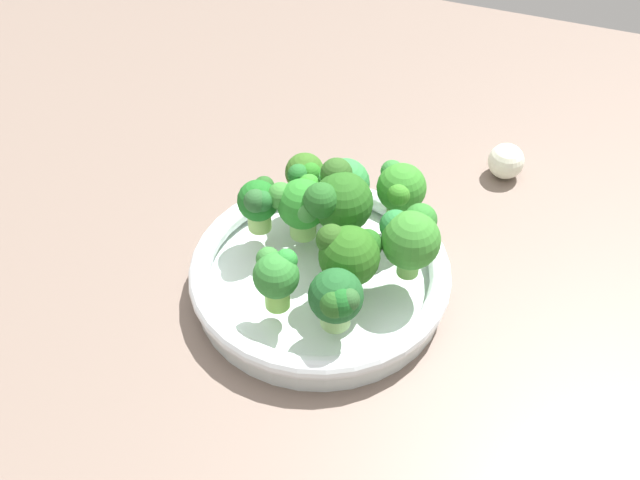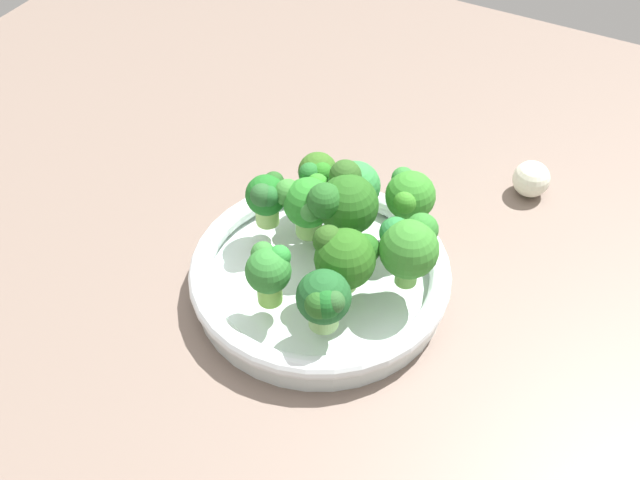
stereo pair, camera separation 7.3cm
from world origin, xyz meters
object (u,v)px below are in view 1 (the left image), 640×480
Objects in this scene: broccoli_floret_1 at (337,299)px; broccoli_floret_9 at (259,202)px; broccoli_floret_2 at (305,176)px; broccoli_floret_6 at (410,237)px; broccoli_floret_7 at (300,204)px; broccoli_floret_3 at (276,274)px; bowl at (320,276)px; broccoli_floret_4 at (349,254)px; broccoli_floret_8 at (344,185)px; broccoli_floret_5 at (400,189)px; broccoli_floret_0 at (339,200)px; garlic_bulb at (506,161)px.

broccoli_floret_9 is (11.31, -9.22, -0.00)cm from broccoli_floret_1.
broccoli_floret_6 reaches higher than broccoli_floret_2.
broccoli_floret_7 is (11.33, -1.17, -0.44)cm from broccoli_floret_6.
broccoli_floret_3 is (-2.66, 14.02, 0.41)cm from broccoli_floret_2.
bowl is 3.95× the size of broccoli_floret_4.
bowl is at bearing 92.82° from broccoli_floret_8.
broccoli_floret_5 reaches higher than broccoli_floret_3.
broccoli_floret_3 is 10.04cm from broccoli_floret_9.
bowl is 4.28× the size of broccoli_floret_3.
broccoli_floret_8 is at bearing -120.97° from broccoli_floret_7.
broccoli_floret_3 is at bearing 72.75° from bowl.
broccoli_floret_9 is at bearing 10.88° from broccoli_floret_7.
broccoli_floret_5 is at bearing -173.81° from broccoli_floret_8.
broccoli_floret_6 is (-12.64, 5.92, 0.97)cm from broccoli_floret_2.
broccoli_floret_4 is 5.86cm from broccoli_floret_6.
bowl is at bearing 58.11° from broccoli_floret_5.
broccoli_floret_9 is at bearing -19.66° from broccoli_floret_4.
broccoli_floret_0 is at bearing 40.89° from broccoli_floret_5.
broccoli_floret_9 is at bearing -57.81° from broccoli_floret_3.
broccoli_floret_3 is (5.96, -0.72, 0.16)cm from broccoli_floret_1.
broccoli_floret_8 is 1.45× the size of garlic_bulb.
broccoli_floret_7 is (3.61, 1.10, -0.72)cm from broccoli_floret_0.
broccoli_floret_9 is at bearing 38.83° from broccoli_floret_8.
broccoli_floret_8 is (-4.17, 0.01, 0.02)cm from broccoli_floret_2.
broccoli_floret_7 is at bearing -81.77° from broccoli_floret_3.
broccoli_floret_1 is 14.59cm from broccoli_floret_9.
broccoli_floret_3 is 34.40cm from garlic_bulb.
broccoli_floret_4 is 0.98× the size of broccoli_floret_5.
broccoli_floret_3 is 9.36cm from broccoli_floret_7.
broccoli_floret_3 is 14.10cm from broccoli_floret_8.
broccoli_floret_2 is at bearing -59.68° from broccoli_floret_1.
broccoli_floret_3 is (2.27, 10.36, -0.84)cm from broccoli_floret_0.
broccoli_floret_6 reaches higher than broccoli_floret_7.
garlic_bulb is (-14.22, -16.08, -5.18)cm from broccoli_floret_8.
broccoli_floret_5 is 1.02× the size of broccoli_floret_7.
broccoli_floret_6 reaches higher than broccoli_floret_3.
bowl is 7.33cm from broccoli_floret_7.
broccoli_floret_8 is 1.02× the size of broccoli_floret_9.
broccoli_floret_6 is at bearing 113.13° from broccoli_floret_5.
broccoli_floret_2 is at bearing 3.54° from broccoli_floret_5.
broccoli_floret_7 reaches higher than broccoli_floret_9.
broccoli_floret_3 reaches higher than broccoli_floret_2.
broccoli_floret_7 is (1.34, -9.26, 0.12)cm from broccoli_floret_3.
broccoli_floret_1 is at bearing 140.82° from broccoli_floret_9.
broccoli_floret_1 and broccoli_floret_3 have the same top height.
broccoli_floret_5 is 7.12cm from broccoli_floret_6.
garlic_bulb is at bearing -138.85° from broccoli_floret_2.
broccoli_floret_1 is 1.01× the size of broccoli_floret_3.
broccoli_floret_6 is 15.35cm from broccoli_floret_9.
garlic_bulb is at bearing -129.34° from broccoli_floret_7.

